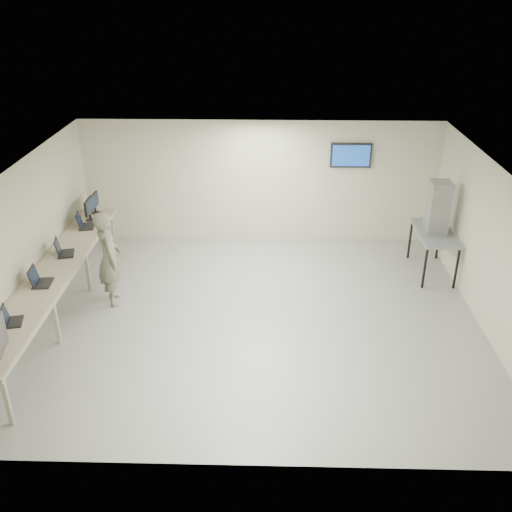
{
  "coord_description": "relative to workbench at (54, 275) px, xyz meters",
  "views": [
    {
      "loc": [
        0.24,
        -8.82,
        5.6
      ],
      "look_at": [
        0.0,
        0.2,
        1.15
      ],
      "focal_mm": 40.0,
      "sensor_mm": 36.0,
      "label": 1
    }
  ],
  "objects": [
    {
      "name": "storage_bins",
      "position": [
        7.17,
        1.87,
        0.63
      ],
      "size": [
        0.4,
        0.45,
        1.06
      ],
      "color": "#959595",
      "rests_on": "side_table"
    },
    {
      "name": "soldier",
      "position": [
        0.87,
        0.5,
        0.1
      ],
      "size": [
        0.67,
        0.79,
        1.84
      ],
      "primitive_type": "imported",
      "rotation": [
        0.0,
        0.0,
        1.97
      ],
      "color": "#5D5F4A",
      "rests_on": "ground"
    },
    {
      "name": "laptop_3",
      "position": [
        -0.04,
        1.97,
        0.15
      ],
      "size": [
        0.4,
        0.45,
        0.31
      ],
      "rotation": [
        0.0,
        0.0,
        0.19
      ],
      "color": "black",
      "rests_on": "workbench"
    },
    {
      "name": "monitor_near",
      "position": [
        -0.01,
        2.35,
        0.36
      ],
      "size": [
        0.21,
        0.48,
        0.48
      ],
      "color": "black",
      "rests_on": "workbench"
    },
    {
      "name": "room",
      "position": [
        3.62,
        0.06,
        0.58
      ],
      "size": [
        8.01,
        7.01,
        2.81
      ],
      "color": "#9F9F9F",
      "rests_on": "ground"
    },
    {
      "name": "laptop_0",
      "position": [
        -0.07,
        -1.66,
        0.14
      ],
      "size": [
        0.36,
        0.39,
        0.27
      ],
      "rotation": [
        0.0,
        0.0,
        0.25
      ],
      "color": "black",
      "rests_on": "workbench"
    },
    {
      "name": "laptop_1",
      "position": [
        -0.07,
        -0.46,
        0.15
      ],
      "size": [
        0.36,
        0.42,
        0.31
      ],
      "rotation": [
        0.0,
        0.0,
        0.09
      ],
      "color": "black",
      "rests_on": "workbench"
    },
    {
      "name": "workbench",
      "position": [
        0.0,
        0.0,
        0.0
      ],
      "size": [
        0.76,
        6.0,
        0.9
      ],
      "color": "tan",
      "rests_on": "ground"
    },
    {
      "name": "monitor_far",
      "position": [
        -0.01,
        2.75,
        0.34
      ],
      "size": [
        0.2,
        0.45,
        0.45
      ],
      "color": "black",
      "rests_on": "workbench"
    },
    {
      "name": "side_table",
      "position": [
        7.19,
        1.87,
        0.03
      ],
      "size": [
        0.72,
        1.54,
        0.93
      ],
      "color": "gray",
      "rests_on": "ground"
    },
    {
      "name": "laptop_2",
      "position": [
        -0.05,
        0.68,
        0.15
      ],
      "size": [
        0.41,
        0.45,
        0.31
      ],
      "rotation": [
        0.0,
        0.0,
        0.26
      ],
      "color": "black",
      "rests_on": "workbench"
    }
  ]
}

